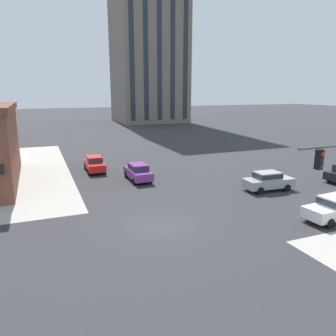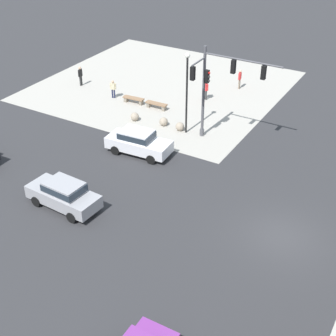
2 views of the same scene
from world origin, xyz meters
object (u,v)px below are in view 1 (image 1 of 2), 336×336
car_main_northbound_near (138,171)px  car_main_southbound_near (94,163)px  car_cross_eastbound (268,180)px  car_cross_westbound (335,207)px

car_main_northbound_near → car_main_southbound_near: size_ratio=1.00×
car_main_northbound_near → car_cross_eastbound: size_ratio=0.98×
car_main_northbound_near → car_cross_eastbound: bearing=-37.7°
car_main_northbound_near → car_cross_westbound: size_ratio=0.98×
car_main_southbound_near → car_cross_westbound: bearing=-57.6°
car_cross_westbound → car_main_northbound_near: bearing=122.5°
car_main_northbound_near → car_cross_westbound: 17.52m
car_cross_eastbound → car_cross_westbound: size_ratio=1.00×
car_main_northbound_near → car_cross_westbound: bearing=-57.5°
car_main_southbound_near → car_cross_eastbound: bearing=-44.5°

